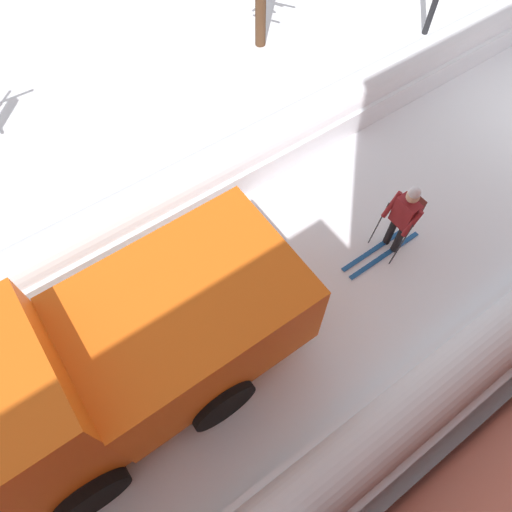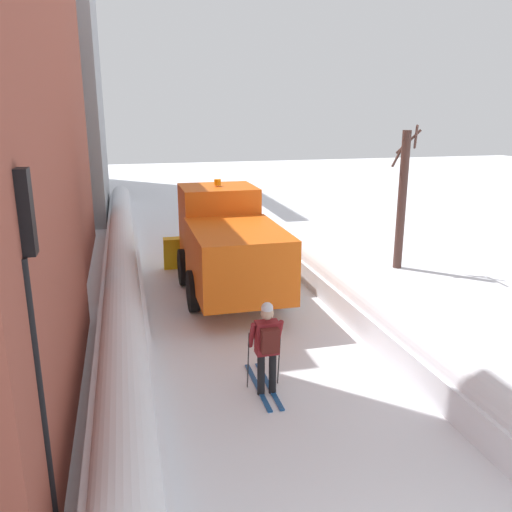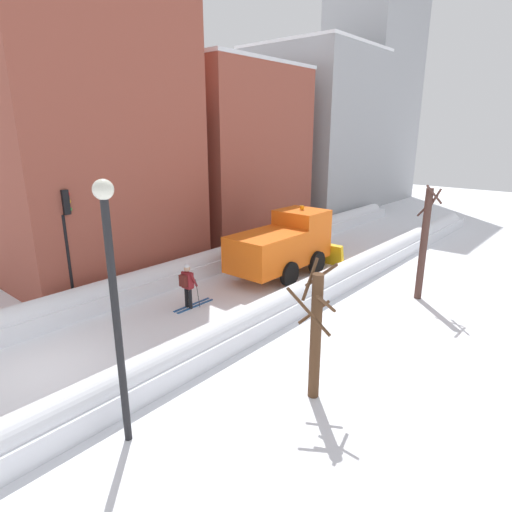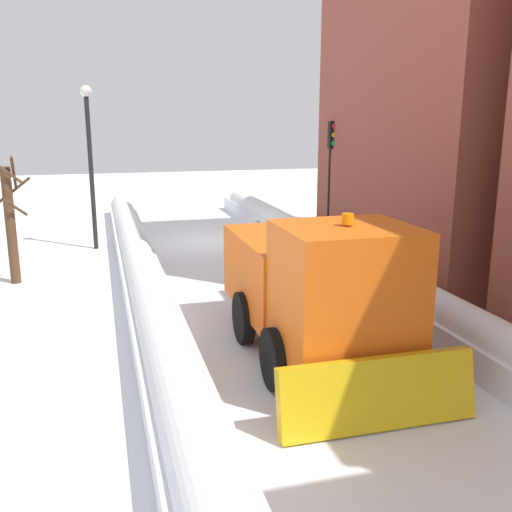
% 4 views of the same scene
% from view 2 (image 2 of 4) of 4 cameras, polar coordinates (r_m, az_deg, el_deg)
% --- Properties ---
extents(ground_plane, '(80.00, 80.00, 0.00)m').
position_cam_2_polar(ground_plane, '(13.93, -1.98, -5.87)').
color(ground_plane, white).
extents(snowbank_left, '(1.10, 36.00, 1.07)m').
position_cam_2_polar(snowbank_left, '(13.50, -14.28, -4.93)').
color(snowbank_left, white).
rests_on(snowbank_left, ground).
extents(snowbank_right, '(1.10, 36.00, 1.06)m').
position_cam_2_polar(snowbank_right, '(14.62, 9.30, -3.06)').
color(snowbank_right, white).
rests_on(snowbank_right, ground).
extents(building_concrete_far, '(8.52, 8.74, 12.55)m').
position_cam_2_polar(building_concrete_far, '(28.42, -25.53, 16.56)').
color(building_concrete_far, '#9EA0A5').
rests_on(building_concrete_far, ground).
extents(building_tower_distant, '(6.17, 9.22, 22.17)m').
position_cam_2_polar(building_tower_distant, '(38.68, -23.51, 23.35)').
color(building_tower_distant, '#9EA0A5').
rests_on(building_tower_distant, ground).
extents(plow_truck, '(3.20, 5.98, 3.12)m').
position_cam_2_polar(plow_truck, '(14.74, -3.13, 1.36)').
color(plow_truck, orange).
rests_on(plow_truck, ground).
extents(skier, '(0.62, 1.80, 1.81)m').
position_cam_2_polar(skier, '(9.64, 1.21, -9.57)').
color(skier, black).
rests_on(skier, ground).
extents(traffic_light_pole, '(0.28, 0.42, 4.54)m').
position_cam_2_polar(traffic_light_pole, '(6.08, -23.53, -4.21)').
color(traffic_light_pole, black).
rests_on(traffic_light_pole, ground).
extents(bare_tree_mid, '(0.89, 1.02, 4.68)m').
position_cam_2_polar(bare_tree_mid, '(17.70, 15.61, 6.08)').
color(bare_tree_mid, '#4C312B').
rests_on(bare_tree_mid, ground).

